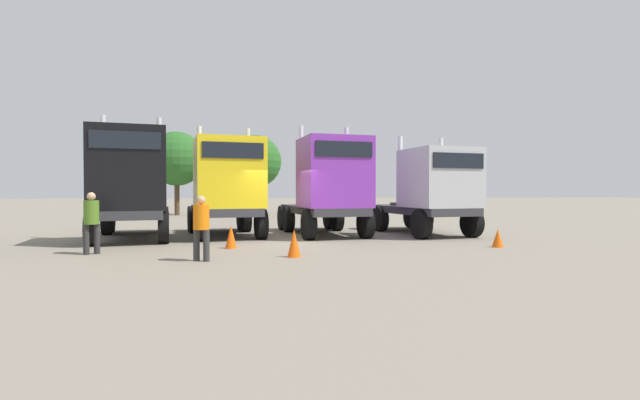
% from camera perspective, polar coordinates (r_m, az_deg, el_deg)
% --- Properties ---
extents(ground, '(200.00, 200.00, 0.00)m').
position_cam_1_polar(ground, '(16.22, -4.77, -5.15)').
color(ground, gray).
extents(semi_truck_black, '(3.56, 6.70, 4.49)m').
position_cam_1_polar(semi_truck_black, '(17.62, -22.27, 1.86)').
color(semi_truck_black, '#333338').
rests_on(semi_truck_black, ground).
extents(semi_truck_yellow, '(3.48, 6.01, 4.29)m').
position_cam_1_polar(semi_truck_yellow, '(17.94, -11.39, 1.67)').
color(semi_truck_yellow, '#333338').
rests_on(semi_truck_yellow, ground).
extents(semi_truck_purple, '(3.28, 6.09, 4.36)m').
position_cam_1_polar(semi_truck_purple, '(17.98, 1.14, 1.74)').
color(semi_truck_purple, '#333338').
rests_on(semi_truck_purple, ground).
extents(semi_truck_silver, '(3.46, 6.16, 3.98)m').
position_cam_1_polar(semi_truck_silver, '(18.92, 13.44, 1.18)').
color(semi_truck_silver, '#333338').
rests_on(semi_truck_silver, ground).
extents(visitor_in_hivis, '(0.53, 0.53, 1.65)m').
position_cam_1_polar(visitor_in_hivis, '(12.05, -14.39, -2.81)').
color(visitor_in_hivis, '#323232').
rests_on(visitor_in_hivis, ground).
extents(visitor_with_camera, '(0.55, 0.55, 1.73)m').
position_cam_1_polar(visitor_with_camera, '(14.42, -26.28, -2.04)').
color(visitor_with_camera, '#2A2A2A').
rests_on(visitor_with_camera, ground).
extents(traffic_cone_near, '(0.36, 0.36, 0.72)m').
position_cam_1_polar(traffic_cone_near, '(14.58, -10.89, -4.44)').
color(traffic_cone_near, '#F2590C').
rests_on(traffic_cone_near, ground).
extents(traffic_cone_mid, '(0.36, 0.36, 0.74)m').
position_cam_1_polar(traffic_cone_mid, '(12.45, -3.21, -5.33)').
color(traffic_cone_mid, '#F2590C').
rests_on(traffic_cone_mid, ground).
extents(traffic_cone_far, '(0.36, 0.36, 0.57)m').
position_cam_1_polar(traffic_cone_far, '(15.65, 21.02, -4.40)').
color(traffic_cone_far, '#F2590C').
rests_on(traffic_cone_far, ground).
extents(oak_far_left, '(3.96, 3.96, 6.10)m').
position_cam_1_polar(oak_far_left, '(35.40, -17.19, 4.85)').
color(oak_far_left, '#4C3823').
rests_on(oak_far_left, ground).
extents(oak_far_centre, '(3.88, 3.88, 5.90)m').
position_cam_1_polar(oak_far_centre, '(34.62, -8.00, 4.72)').
color(oak_far_centre, '#4C3823').
rests_on(oak_far_centre, ground).
extents(oak_far_right, '(3.05, 3.05, 4.83)m').
position_cam_1_polar(oak_far_right, '(37.70, 3.79, 3.43)').
color(oak_far_right, '#4C3823').
rests_on(oak_far_right, ground).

